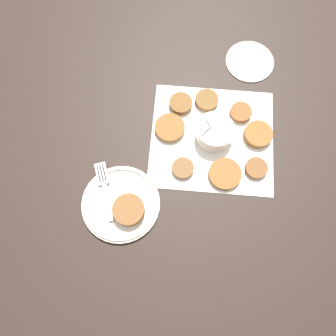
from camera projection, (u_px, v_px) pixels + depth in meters
ground_plane at (201, 134)px, 0.89m from camera, size 4.00×4.00×0.00m
napkin at (212, 138)px, 0.89m from camera, size 0.35×0.33×0.00m
sauce_bowl at (215, 132)px, 0.87m from camera, size 0.11×0.10×0.10m
fritter_0 at (183, 168)px, 0.85m from camera, size 0.06×0.06×0.01m
fritter_1 at (256, 168)px, 0.85m from camera, size 0.06×0.06×0.01m
fritter_2 at (241, 112)px, 0.90m from camera, size 0.06×0.06×0.02m
fritter_3 at (181, 104)px, 0.91m from camera, size 0.06×0.06×0.02m
fritter_4 at (170, 129)px, 0.89m from camera, size 0.08×0.08×0.01m
fritter_5 at (207, 100)px, 0.91m from camera, size 0.06×0.06×0.01m
fritter_6 at (258, 134)px, 0.88m from camera, size 0.08×0.08×0.02m
fritter_7 at (225, 174)px, 0.85m from camera, size 0.09×0.09×0.01m
serving_plate at (121, 204)px, 0.83m from camera, size 0.20×0.20×0.02m
fritter_on_plate at (129, 210)px, 0.81m from camera, size 0.08×0.08×0.02m
fork at (104, 185)px, 0.83m from camera, size 0.08×0.15×0.00m
extra_saucer at (250, 61)px, 0.96m from camera, size 0.14×0.14×0.01m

